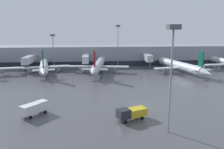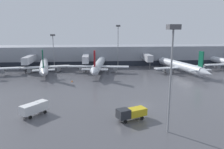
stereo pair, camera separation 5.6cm
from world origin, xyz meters
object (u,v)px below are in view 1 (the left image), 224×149
at_px(parked_jet_4, 44,66).
at_px(parked_jet_0, 180,66).
at_px(apron_light_mast_0, 118,34).
at_px(apron_light_mast_2, 173,49).
at_px(service_truck_3, 34,108).
at_px(traffic_cone_1, 72,81).
at_px(service_truck_2, 131,113).
at_px(apron_light_mast_4, 53,41).
at_px(parked_jet_1, 98,65).

bearing_deg(parked_jet_4, parked_jet_0, -106.56).
height_order(parked_jet_4, apron_light_mast_0, apron_light_mast_0).
bearing_deg(apron_light_mast_2, apron_light_mast_0, 91.19).
relative_size(parked_jet_0, service_truck_3, 6.49).
bearing_deg(traffic_cone_1, service_truck_2, -66.00).
distance_m(service_truck_3, apron_light_mast_0, 61.30).
bearing_deg(apron_light_mast_2, parked_jet_4, 120.38).
distance_m(service_truck_2, apron_light_mast_4, 64.41).
height_order(parked_jet_0, apron_light_mast_0, apron_light_mast_0).
height_order(parked_jet_1, apron_light_mast_0, apron_light_mast_0).
relative_size(parked_jet_0, parked_jet_1, 1.03).
distance_m(parked_jet_4, apron_light_mast_4, 13.29).
height_order(apron_light_mast_0, apron_light_mast_2, apron_light_mast_0).
distance_m(parked_jet_1, parked_jet_4, 21.95).
relative_size(service_truck_3, traffic_cone_1, 9.42).
bearing_deg(parked_jet_0, apron_light_mast_0, 47.43).
distance_m(parked_jet_0, parked_jet_1, 32.75).
xyz_separation_m(traffic_cone_1, apron_light_mast_4, (-10.23, 26.68, 11.76)).
bearing_deg(apron_light_mast_4, parked_jet_1, -31.46).
bearing_deg(service_truck_2, parked_jet_0, -144.06).
xyz_separation_m(parked_jet_1, apron_light_mast_4, (-19.34, 11.83, 8.99)).
bearing_deg(parked_jet_1, apron_light_mast_2, -161.02).
xyz_separation_m(service_truck_3, traffic_cone_1, (4.78, 28.09, -1.29)).
relative_size(parked_jet_0, apron_light_mast_0, 1.91).
distance_m(parked_jet_0, apron_light_mast_0, 30.11).
bearing_deg(traffic_cone_1, parked_jet_0, 17.20).
xyz_separation_m(parked_jet_4, service_truck_2, (26.90, -49.50, -1.28)).
bearing_deg(parked_jet_4, service_truck_3, 178.08).
distance_m(parked_jet_1, traffic_cone_1, 17.63).
bearing_deg(parked_jet_1, service_truck_2, -166.09).
xyz_separation_m(apron_light_mast_2, apron_light_mast_4, (-29.80, 64.14, -2.03)).
bearing_deg(apron_light_mast_4, apron_light_mast_0, 0.97).
distance_m(parked_jet_1, service_truck_2, 47.11).
xyz_separation_m(service_truck_2, apron_light_mast_0, (4.00, 59.11, 13.37)).
bearing_deg(traffic_cone_1, service_truck_3, -99.67).
xyz_separation_m(traffic_cone_1, apron_light_mast_0, (18.23, 27.16, 14.51)).
height_order(service_truck_2, apron_light_mast_0, apron_light_mast_0).
distance_m(service_truck_2, traffic_cone_1, 35.00).
xyz_separation_m(service_truck_2, service_truck_3, (-19.01, 3.86, 0.14)).
bearing_deg(parked_jet_0, apron_light_mast_2, 144.74).
relative_size(service_truck_3, apron_light_mast_2, 0.31).
distance_m(parked_jet_1, apron_light_mast_2, 54.47).
height_order(service_truck_2, traffic_cone_1, service_truck_2).
height_order(traffic_cone_1, apron_light_mast_0, apron_light_mast_0).
bearing_deg(apron_light_mast_0, apron_light_mast_4, -179.03).
bearing_deg(parked_jet_0, parked_jet_4, 73.71).
relative_size(apron_light_mast_0, apron_light_mast_2, 1.06).
xyz_separation_m(parked_jet_1, apron_light_mast_0, (9.13, 12.31, 11.75)).
distance_m(parked_jet_0, apron_light_mast_2, 56.27).
height_order(parked_jet_1, traffic_cone_1, parked_jet_1).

